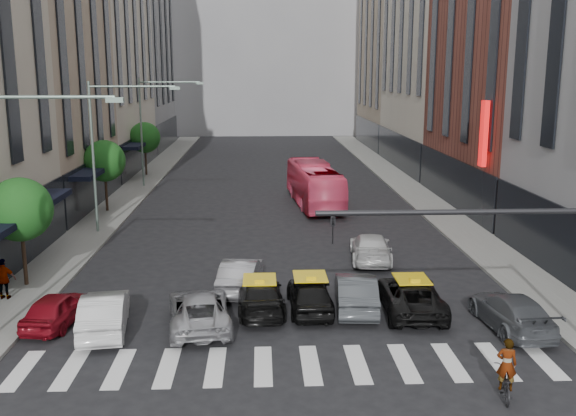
{
  "coord_description": "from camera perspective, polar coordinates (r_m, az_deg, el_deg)",
  "views": [
    {
      "loc": [
        -1.04,
        -18.52,
        9.7
      ],
      "look_at": [
        0.13,
        8.2,
        4.0
      ],
      "focal_mm": 40.0,
      "sensor_mm": 36.0,
      "label": 1
    }
  ],
  "objects": [
    {
      "name": "ground",
      "position": [
        20.93,
        0.64,
        -15.58
      ],
      "size": [
        160.0,
        160.0,
        0.0
      ],
      "primitive_type": "plane",
      "color": "black",
      "rests_on": "ground"
    },
    {
      "name": "sidewalk_left",
      "position": [
        50.56,
        -14.41,
        0.68
      ],
      "size": [
        3.0,
        96.0,
        0.15
      ],
      "primitive_type": "cube",
      "color": "slate",
      "rests_on": "ground"
    },
    {
      "name": "sidewalk_right",
      "position": [
        51.03,
        11.76,
        0.91
      ],
      "size": [
        3.0,
        96.0,
        0.15
      ],
      "primitive_type": "cube",
      "color": "slate",
      "rests_on": "ground"
    },
    {
      "name": "building_left_b",
      "position": [
        49.23,
        -22.11,
        13.86
      ],
      "size": [
        8.0,
        16.0,
        24.0
      ],
      "primitive_type": "cube",
      "color": "tan",
      "rests_on": "ground"
    },
    {
      "name": "building_left_d",
      "position": [
        85.2,
        -13.81,
        15.27
      ],
      "size": [
        8.0,
        18.0,
        30.0
      ],
      "primitive_type": "cube",
      "color": "gray",
      "rests_on": "ground"
    },
    {
      "name": "building_right_b",
      "position": [
        49.08,
        19.77,
        15.21
      ],
      "size": [
        8.0,
        18.0,
        26.0
      ],
      "primitive_type": "cube",
      "color": "brown",
      "rests_on": "ground"
    },
    {
      "name": "building_right_d",
      "position": [
        85.55,
        9.99,
        14.74
      ],
      "size": [
        8.0,
        18.0,
        28.0
      ],
      "primitive_type": "cube",
      "color": "tan",
      "rests_on": "ground"
    },
    {
      "name": "building_far",
      "position": [
        103.86,
        -2.02,
        16.61
      ],
      "size": [
        30.0,
        10.0,
        36.0
      ],
      "primitive_type": "cube",
      "color": "gray",
      "rests_on": "ground"
    },
    {
      "name": "tree_near",
      "position": [
        31.08,
        -22.72,
        -0.14
      ],
      "size": [
        2.88,
        2.88,
        4.95
      ],
      "color": "black",
      "rests_on": "sidewalk_left"
    },
    {
      "name": "tree_mid",
      "position": [
        46.2,
        -16.0,
        4.04
      ],
      "size": [
        2.88,
        2.88,
        4.95
      ],
      "color": "black",
      "rests_on": "sidewalk_left"
    },
    {
      "name": "tree_far",
      "position": [
        61.77,
        -12.61,
        6.13
      ],
      "size": [
        2.88,
        2.88,
        4.95
      ],
      "color": "black",
      "rests_on": "sidewalk_left"
    },
    {
      "name": "streetlamp_near",
      "position": [
        24.55,
        -24.01,
        2.09
      ],
      "size": [
        5.38,
        0.25,
        9.0
      ],
      "color": "gray",
      "rests_on": "sidewalk_left"
    },
    {
      "name": "streetlamp_mid",
      "position": [
        39.74,
        -15.69,
        6.11
      ],
      "size": [
        5.38,
        0.25,
        9.0
      ],
      "color": "gray",
      "rests_on": "sidewalk_left"
    },
    {
      "name": "streetlamp_far",
      "position": [
        55.39,
        -11.98,
        7.85
      ],
      "size": [
        5.38,
        0.25,
        9.0
      ],
      "color": "gray",
      "rests_on": "sidewalk_left"
    },
    {
      "name": "traffic_signal",
      "position": [
        20.26,
        23.17,
        -3.92
      ],
      "size": [
        10.1,
        0.2,
        6.0
      ],
      "color": "black",
      "rests_on": "ground"
    },
    {
      "name": "liberty_sign",
      "position": [
        41.03,
        17.02,
        6.34
      ],
      "size": [
        0.3,
        0.7,
        4.0
      ],
      "color": "red",
      "rests_on": "ground"
    },
    {
      "name": "car_red",
      "position": [
        26.81,
        -19.9,
        -8.42
      ],
      "size": [
        2.05,
        4.05,
        1.32
      ],
      "primitive_type": "imported",
      "rotation": [
        0.0,
        0.0,
        3.01
      ],
      "color": "maroon",
      "rests_on": "ground"
    },
    {
      "name": "car_white_front",
      "position": [
        25.59,
        -16.01,
        -8.91
      ],
      "size": [
        2.23,
        4.8,
        1.52
      ],
      "primitive_type": "imported",
      "rotation": [
        0.0,
        0.0,
        3.28
      ],
      "color": "silver",
      "rests_on": "ground"
    },
    {
      "name": "car_silver",
      "position": [
        25.34,
        -7.9,
        -8.92
      ],
      "size": [
        2.93,
        5.22,
        1.38
      ],
      "primitive_type": "imported",
      "rotation": [
        0.0,
        0.0,
        3.28
      ],
      "color": "#99999E",
      "rests_on": "ground"
    },
    {
      "name": "taxi_left",
      "position": [
        26.63,
        -2.53,
        -7.79
      ],
      "size": [
        2.22,
        4.79,
        1.35
      ],
      "primitive_type": "imported",
      "rotation": [
        0.0,
        0.0,
        3.21
      ],
      "color": "black",
      "rests_on": "ground"
    },
    {
      "name": "taxi_center",
      "position": [
        26.62,
        1.97,
        -7.65
      ],
      "size": [
        1.84,
        4.37,
        1.47
      ],
      "primitive_type": "imported",
      "rotation": [
        0.0,
        0.0,
        3.16
      ],
      "color": "black",
      "rests_on": "ground"
    },
    {
      "name": "car_grey_mid",
      "position": [
        26.94,
        6.06,
        -7.43
      ],
      "size": [
        1.97,
        4.71,
        1.51
      ],
      "primitive_type": "imported",
      "rotation": [
        0.0,
        0.0,
        3.06
      ],
      "color": "#393D40",
      "rests_on": "ground"
    },
    {
      "name": "taxi_right",
      "position": [
        27.0,
        10.88,
        -7.67
      ],
      "size": [
        2.61,
        5.18,
        1.4
      ],
      "primitive_type": "imported",
      "rotation": [
        0.0,
        0.0,
        3.09
      ],
      "color": "black",
      "rests_on": "ground"
    },
    {
      "name": "car_grey_curb",
      "position": [
        26.3,
        19.24,
        -8.69
      ],
      "size": [
        2.29,
        4.93,
        1.39
      ],
      "primitive_type": "imported",
      "rotation": [
        0.0,
        0.0,
        3.21
      ],
      "color": "#474B50",
      "rests_on": "ground"
    },
    {
      "name": "car_row2_left",
      "position": [
        29.07,
        -4.21,
        -5.94
      ],
      "size": [
        2.13,
        4.69,
        1.49
      ],
      "primitive_type": "imported",
      "rotation": [
        0.0,
        0.0,
        3.02
      ],
      "color": "gray",
      "rests_on": "ground"
    },
    {
      "name": "car_row2_right",
      "position": [
        33.74,
        7.35,
        -3.51
      ],
      "size": [
        2.52,
        5.14,
        1.44
      ],
      "primitive_type": "imported",
      "rotation": [
        0.0,
        0.0,
        3.04
      ],
      "color": "silver",
      "rests_on": "ground"
    },
    {
      "name": "bus",
      "position": [
        47.25,
        2.36,
        2.1
      ],
      "size": [
        3.58,
        11.36,
        3.11
      ],
      "primitive_type": "imported",
      "rotation": [
        0.0,
        0.0,
        3.23
      ],
      "color": "#F2476D",
      "rests_on": "ground"
    },
    {
      "name": "motorcycle",
      "position": [
        21.18,
        18.74,
        -14.54
      ],
      "size": [
        0.99,
        1.82,
        0.91
      ],
      "primitive_type": "imported",
      "rotation": [
        0.0,
        0.0,
        2.9
      ],
      "color": "black",
      "rests_on": "ground"
    },
    {
      "name": "rider",
      "position": [
        20.65,
        18.99,
        -11.35
      ],
      "size": [
        0.68,
        0.53,
        1.66
      ],
      "primitive_type": "imported",
      "rotation": [
        0.0,
        0.0,
        2.9
      ],
      "color": "gray",
      "rests_on": "motorcycle"
    },
    {
      "name": "pedestrian_far",
      "position": [
        30.06,
        -23.95,
        -5.78
      ],
      "size": [
        1.06,
        0.47,
        1.78
      ],
      "primitive_type": "imported",
      "rotation": [
        0.0,
        0.0,
        3.11
      ],
      "color": "gray",
      "rests_on": "sidewalk_left"
    }
  ]
}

